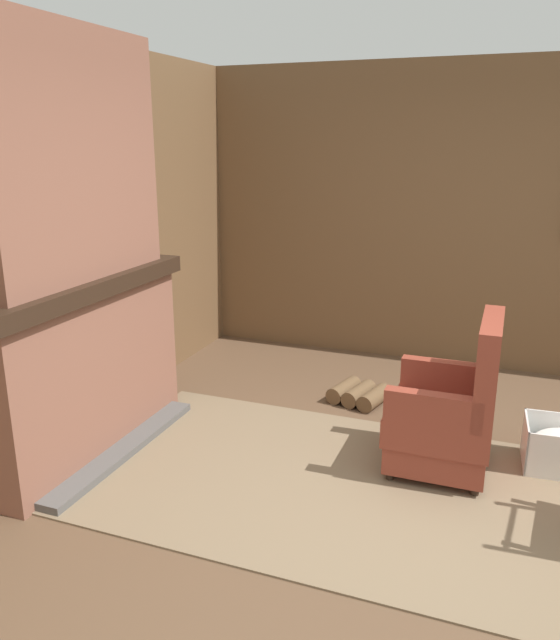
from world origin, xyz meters
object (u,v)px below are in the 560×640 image
Objects in this scene: armchair at (449,416)px; firewood_stack at (359,394)px; storage_case at (116,250)px; decorative_plate_on_mantel at (74,255)px.

armchair reaches higher than firewood_stack.
armchair is 2.54m from storage_case.
firewood_stack is 2.41m from decorative_plate_on_mantel.
firewood_stack is 1.94× the size of storage_case.
armchair is at bearing 0.23° from storage_case.
armchair is 4.07× the size of storage_case.
armchair is 1.17m from firewood_stack.
decorative_plate_on_mantel is at bearing 10.17° from armchair.
armchair is at bearing -47.20° from firewood_stack.
decorative_plate_on_mantel is (-0.02, -0.44, 0.04)m from storage_case.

